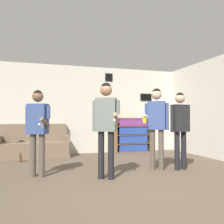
{
  "coord_description": "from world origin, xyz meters",
  "views": [
    {
      "loc": [
        -1.49,
        -3.09,
        1.07
      ],
      "look_at": [
        0.18,
        2.28,
        1.22
      ],
      "focal_mm": 40.0,
      "sensor_mm": 36.0,
      "label": 1
    }
  ],
  "objects_px": {
    "person_player_foreground_center": "(106,119)",
    "person_spectator_near_bookshelf": "(180,122)",
    "bookshelf": "(132,135)",
    "person_watcher_holding_cup": "(157,119)",
    "bottle_on_floor": "(20,158)",
    "drinking_cup": "(139,116)",
    "couch": "(34,146)",
    "person_player_foreground_left": "(38,124)"
  },
  "relations": [
    {
      "from": "bookshelf",
      "to": "person_player_foreground_center",
      "type": "relative_size",
      "value": 0.67
    },
    {
      "from": "person_watcher_holding_cup",
      "to": "person_spectator_near_bookshelf",
      "type": "distance_m",
      "value": 0.51
    },
    {
      "from": "person_spectator_near_bookshelf",
      "to": "person_player_foreground_center",
      "type": "bearing_deg",
      "value": -169.52
    },
    {
      "from": "person_player_foreground_left",
      "to": "bottle_on_floor",
      "type": "bearing_deg",
      "value": 102.56
    },
    {
      "from": "person_watcher_holding_cup",
      "to": "person_spectator_near_bookshelf",
      "type": "bearing_deg",
      "value": -15.13
    },
    {
      "from": "person_player_foreground_center",
      "to": "person_player_foreground_left",
      "type": "bearing_deg",
      "value": 155.66
    },
    {
      "from": "person_player_foreground_left",
      "to": "person_spectator_near_bookshelf",
      "type": "height_order",
      "value": "person_spectator_near_bookshelf"
    },
    {
      "from": "person_player_foreground_center",
      "to": "drinking_cup",
      "type": "distance_m",
      "value": 3.76
    },
    {
      "from": "couch",
      "to": "person_watcher_holding_cup",
      "type": "bearing_deg",
      "value": -45.66
    },
    {
      "from": "person_player_foreground_left",
      "to": "bottle_on_floor",
      "type": "height_order",
      "value": "person_player_foreground_left"
    },
    {
      "from": "bookshelf",
      "to": "person_spectator_near_bookshelf",
      "type": "bearing_deg",
      "value": -91.14
    },
    {
      "from": "couch",
      "to": "drinking_cup",
      "type": "height_order",
      "value": "drinking_cup"
    },
    {
      "from": "couch",
      "to": "person_player_foreground_left",
      "type": "bearing_deg",
      "value": -88.29
    },
    {
      "from": "couch",
      "to": "drinking_cup",
      "type": "relative_size",
      "value": 17.55
    },
    {
      "from": "bottle_on_floor",
      "to": "person_spectator_near_bookshelf",
      "type": "bearing_deg",
      "value": -30.54
    },
    {
      "from": "person_player_foreground_center",
      "to": "person_spectator_near_bookshelf",
      "type": "distance_m",
      "value": 1.75
    },
    {
      "from": "bookshelf",
      "to": "bottle_on_floor",
      "type": "distance_m",
      "value": 3.48
    },
    {
      "from": "person_player_foreground_center",
      "to": "drinking_cup",
      "type": "xyz_separation_m",
      "value": [
        2.03,
        3.17,
        0.09
      ]
    },
    {
      "from": "bookshelf",
      "to": "person_watcher_holding_cup",
      "type": "height_order",
      "value": "person_watcher_holding_cup"
    },
    {
      "from": "couch",
      "to": "bookshelf",
      "type": "bearing_deg",
      "value": 3.68
    },
    {
      "from": "person_spectator_near_bookshelf",
      "to": "bottle_on_floor",
      "type": "distance_m",
      "value": 3.89
    },
    {
      "from": "person_player_foreground_center",
      "to": "person_watcher_holding_cup",
      "type": "distance_m",
      "value": 1.31
    },
    {
      "from": "bookshelf",
      "to": "person_watcher_holding_cup",
      "type": "xyz_separation_m",
      "value": [
        -0.54,
        -2.72,
        0.51
      ]
    },
    {
      "from": "person_player_foreground_left",
      "to": "person_watcher_holding_cup",
      "type": "relative_size",
      "value": 0.94
    },
    {
      "from": "person_player_foreground_center",
      "to": "person_spectator_near_bookshelf",
      "type": "bearing_deg",
      "value": 10.48
    },
    {
      "from": "bookshelf",
      "to": "person_player_foreground_center",
      "type": "height_order",
      "value": "person_player_foreground_center"
    },
    {
      "from": "bottle_on_floor",
      "to": "drinking_cup",
      "type": "relative_size",
      "value": 2.43
    },
    {
      "from": "person_player_foreground_left",
      "to": "person_player_foreground_center",
      "type": "height_order",
      "value": "person_player_foreground_center"
    },
    {
      "from": "bottle_on_floor",
      "to": "person_watcher_holding_cup",
      "type": "bearing_deg",
      "value": -32.84
    },
    {
      "from": "bottle_on_floor",
      "to": "drinking_cup",
      "type": "height_order",
      "value": "drinking_cup"
    },
    {
      "from": "person_spectator_near_bookshelf",
      "to": "drinking_cup",
      "type": "relative_size",
      "value": 15.03
    },
    {
      "from": "person_spectator_near_bookshelf",
      "to": "person_player_foreground_left",
      "type": "bearing_deg",
      "value": 175.85
    },
    {
      "from": "person_player_foreground_center",
      "to": "bookshelf",
      "type": "bearing_deg",
      "value": 60.78
    },
    {
      "from": "person_watcher_holding_cup",
      "to": "bottle_on_floor",
      "type": "bearing_deg",
      "value": 147.16
    },
    {
      "from": "bookshelf",
      "to": "couch",
      "type": "bearing_deg",
      "value": -176.32
    },
    {
      "from": "drinking_cup",
      "to": "person_player_foreground_center",
      "type": "bearing_deg",
      "value": -122.56
    },
    {
      "from": "couch",
      "to": "person_watcher_holding_cup",
      "type": "relative_size",
      "value": 1.11
    },
    {
      "from": "bookshelf",
      "to": "bottle_on_floor",
      "type": "relative_size",
      "value": 4.33
    },
    {
      "from": "person_player_foreground_center",
      "to": "bottle_on_floor",
      "type": "height_order",
      "value": "person_player_foreground_center"
    },
    {
      "from": "person_watcher_holding_cup",
      "to": "drinking_cup",
      "type": "relative_size",
      "value": 15.81
    },
    {
      "from": "couch",
      "to": "bookshelf",
      "type": "distance_m",
      "value": 3.03
    },
    {
      "from": "person_watcher_holding_cup",
      "to": "person_spectator_near_bookshelf",
      "type": "height_order",
      "value": "person_watcher_holding_cup"
    }
  ]
}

